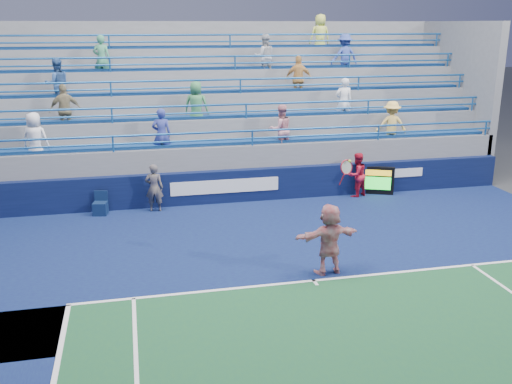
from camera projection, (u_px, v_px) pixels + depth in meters
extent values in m
plane|color=#333538|center=(314.00, 281.00, 13.22)|extent=(120.00, 120.00, 0.00)
cube|color=#0E174A|center=(288.00, 246.00, 15.28)|extent=(18.00, 8.40, 0.02)
cube|color=white|center=(314.00, 281.00, 13.22)|extent=(11.00, 0.10, 0.01)
cube|color=white|center=(315.00, 282.00, 13.12)|extent=(0.08, 0.30, 0.01)
cube|color=#091134|center=(254.00, 185.00, 19.15)|extent=(18.00, 0.30, 1.10)
cube|color=white|center=(225.00, 186.00, 18.78)|extent=(3.60, 0.02, 0.45)
cube|color=white|center=(399.00, 173.00, 20.05)|extent=(1.80, 0.02, 0.30)
cube|color=slate|center=(237.00, 165.00, 21.91)|extent=(18.00, 5.60, 1.10)
cube|color=slate|center=(237.00, 155.00, 21.81)|extent=(18.00, 5.60, 1.85)
cube|color=navy|center=(250.00, 142.00, 19.33)|extent=(17.40, 0.45, 0.10)
cylinder|color=#1D599E|center=(252.00, 131.00, 18.83)|extent=(18.00, 0.07, 0.07)
cube|color=slate|center=(235.00, 143.00, 22.17)|extent=(18.00, 4.60, 2.60)
cube|color=navy|center=(244.00, 115.00, 20.05)|extent=(17.40, 0.45, 0.10)
cylinder|color=#1D599E|center=(246.00, 104.00, 19.55)|extent=(18.00, 0.07, 0.07)
cube|color=slate|center=(232.00, 131.00, 22.53)|extent=(18.00, 3.60, 3.35)
cube|color=navy|center=(238.00, 91.00, 20.78)|extent=(17.40, 0.45, 0.10)
cylinder|color=#1D599E|center=(240.00, 79.00, 20.28)|extent=(18.00, 0.07, 0.07)
cube|color=slate|center=(230.00, 120.00, 22.89)|extent=(18.00, 2.60, 4.10)
cube|color=navy|center=(233.00, 68.00, 21.50)|extent=(17.40, 0.45, 0.10)
cylinder|color=#1D599E|center=(235.00, 56.00, 21.00)|extent=(18.00, 0.07, 0.07)
cube|color=slate|center=(228.00, 109.00, 23.25)|extent=(18.00, 1.60, 4.85)
cube|color=navy|center=(228.00, 46.00, 22.22)|extent=(17.40, 0.45, 0.10)
cylinder|color=#1D599E|center=(230.00, 35.00, 21.72)|extent=(18.00, 0.07, 0.07)
imported|color=#FFD063|center=(391.00, 125.00, 20.30)|extent=(1.20, 0.84, 1.70)
imported|color=pink|center=(281.00, 130.00, 19.45)|extent=(0.92, 0.77, 1.70)
imported|color=navy|center=(162.00, 134.00, 18.60)|extent=(0.65, 0.46, 1.70)
imported|color=#8A7E5C|center=(65.00, 110.00, 18.69)|extent=(1.06, 0.61, 1.70)
imported|color=tan|center=(299.00, 79.00, 21.15)|extent=(1.06, 0.60, 1.70)
imported|color=#E8F55F|center=(320.00, 36.00, 22.90)|extent=(0.85, 0.58, 1.70)
imported|color=#315693|center=(57.00, 84.00, 19.36)|extent=(0.97, 0.84, 1.70)
imported|color=silver|center=(264.00, 57.00, 21.65)|extent=(0.84, 0.66, 1.70)
imported|color=white|center=(344.00, 102.00, 20.72)|extent=(0.66, 0.47, 1.70)
imported|color=#43946B|center=(102.00, 59.00, 20.39)|extent=(0.70, 0.55, 1.70)
imported|color=silver|center=(35.00, 139.00, 17.79)|extent=(0.94, 0.73, 1.70)
imported|color=#3A814E|center=(196.00, 106.00, 19.60)|extent=(0.95, 0.76, 1.70)
imported|color=#3A50AE|center=(344.00, 56.00, 22.32)|extent=(1.14, 0.70, 1.70)
cube|color=black|center=(373.00, 180.00, 19.89)|extent=(1.38, 0.70, 0.99)
cube|color=gold|center=(375.00, 173.00, 19.73)|extent=(1.22, 0.02, 0.20)
cube|color=#19E533|center=(374.00, 183.00, 19.83)|extent=(1.22, 0.02, 0.45)
cube|color=#0D1E41|center=(101.00, 209.00, 17.78)|extent=(0.49, 0.49, 0.41)
cube|color=#0D1E41|center=(100.00, 196.00, 17.85)|extent=(0.42, 0.12, 0.32)
imported|color=white|center=(329.00, 239.00, 13.44)|extent=(1.66, 0.70, 1.73)
torus|color=#A71422|center=(346.00, 167.00, 13.02)|extent=(0.36, 0.20, 0.35)
cylinder|color=#A71422|center=(342.00, 180.00, 13.08)|extent=(0.08, 0.20, 0.31)
sphere|color=#D9E836|center=(350.00, 161.00, 12.94)|extent=(0.07, 0.07, 0.07)
imported|color=#15193B|center=(154.00, 188.00, 17.98)|extent=(0.62, 0.46, 1.55)
imported|color=red|center=(357.00, 175.00, 19.54)|extent=(0.92, 0.83, 1.54)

